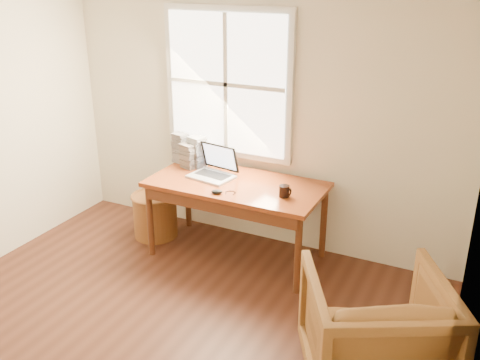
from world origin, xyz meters
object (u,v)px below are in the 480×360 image
(laptop, at_px, (211,164))
(cd_stack_a, at_px, (197,152))
(desk, at_px, (236,185))
(armchair, at_px, (375,332))
(coffee_mug, at_px, (284,191))
(wicker_stool, at_px, (155,216))

(laptop, distance_m, cd_stack_a, 0.35)
(cd_stack_a, bearing_deg, desk, -21.91)
(armchair, distance_m, cd_stack_a, 2.53)
(coffee_mug, bearing_deg, laptop, 179.77)
(armchair, height_order, laptop, laptop)
(desk, xyz_separation_m, coffee_mug, (0.51, -0.10, 0.07))
(wicker_stool, relative_size, cd_stack_a, 1.48)
(laptop, xyz_separation_m, coffee_mug, (0.77, -0.10, -0.09))
(desk, bearing_deg, laptop, -180.00)
(armchair, height_order, cd_stack_a, cd_stack_a)
(coffee_mug, xyz_separation_m, cd_stack_a, (-1.05, 0.32, 0.10))
(desk, height_order, wicker_stool, desk)
(desk, xyz_separation_m, laptop, (-0.26, -0.00, 0.16))
(coffee_mug, height_order, cd_stack_a, cd_stack_a)
(armchair, xyz_separation_m, cd_stack_a, (-2.09, 1.33, 0.50))
(laptop, bearing_deg, coffee_mug, 1.70)
(wicker_stool, bearing_deg, laptop, -0.00)
(desk, relative_size, cd_stack_a, 5.38)
(cd_stack_a, bearing_deg, coffee_mug, -17.05)
(armchair, height_order, coffee_mug, coffee_mug)
(coffee_mug, bearing_deg, desk, 175.86)
(wicker_stool, xyz_separation_m, cd_stack_a, (0.39, 0.22, 0.68))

